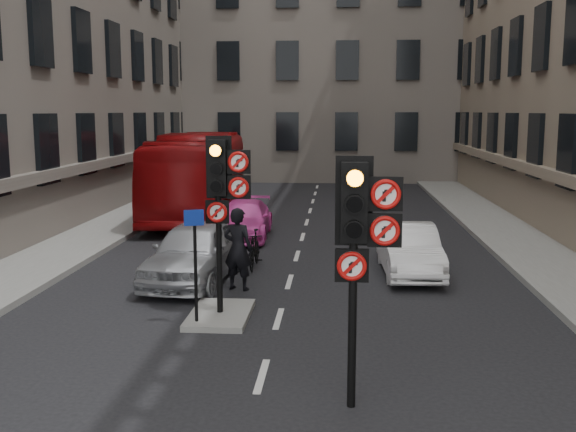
# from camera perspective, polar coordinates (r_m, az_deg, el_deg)

# --- Properties ---
(pavement_left) EXTENTS (3.00, 50.00, 0.16)m
(pavement_left) POSITION_cam_1_polar(r_m,az_deg,el_deg) (22.20, -17.97, -2.19)
(pavement_left) COLOR gray
(pavement_left) RESTS_ON ground
(pavement_right) EXTENTS (3.00, 50.00, 0.16)m
(pavement_right) POSITION_cam_1_polar(r_m,az_deg,el_deg) (21.41, 20.57, -2.72)
(pavement_right) COLOR gray
(pavement_right) RESTS_ON ground
(centre_island) EXTENTS (1.20, 2.00, 0.12)m
(centre_island) POSITION_cam_1_polar(r_m,az_deg,el_deg) (13.97, -5.76, -8.30)
(centre_island) COLOR gray
(centre_island) RESTS_ON ground
(building_far) EXTENTS (30.00, 14.00, 20.00)m
(building_far) POSITION_cam_1_polar(r_m,az_deg,el_deg) (46.52, 2.94, 16.08)
(building_far) COLOR slate
(building_far) RESTS_ON ground
(signal_near) EXTENTS (0.91, 0.40, 3.58)m
(signal_near) POSITION_cam_1_polar(r_m,az_deg,el_deg) (9.27, 6.12, -1.09)
(signal_near) COLOR black
(signal_near) RESTS_ON ground
(signal_far) EXTENTS (0.91, 0.40, 3.58)m
(signal_far) POSITION_cam_1_polar(r_m,az_deg,el_deg) (13.41, -5.58, 2.52)
(signal_far) COLOR black
(signal_far) RESTS_ON centre_island
(car_silver) EXTENTS (2.18, 4.54, 1.50)m
(car_silver) POSITION_cam_1_polar(r_m,az_deg,el_deg) (16.75, -7.91, -3.02)
(car_silver) COLOR #B6B9BF
(car_silver) RESTS_ON ground
(car_white) EXTENTS (1.50, 3.93, 1.28)m
(car_white) POSITION_cam_1_polar(r_m,az_deg,el_deg) (17.65, 10.22, -2.82)
(car_white) COLOR white
(car_white) RESTS_ON ground
(car_pink) EXTENTS (1.78, 4.18, 1.20)m
(car_pink) POSITION_cam_1_polar(r_m,az_deg,el_deg) (22.40, -3.74, -0.32)
(car_pink) COLOR #D73FA1
(car_pink) RESTS_ON ground
(bus_red) EXTENTS (3.63, 12.01, 3.30)m
(bus_red) POSITION_cam_1_polar(r_m,az_deg,el_deg) (27.57, -7.51, 3.55)
(bus_red) COLOR maroon
(bus_red) RESTS_ON ground
(motorcycle) EXTENTS (0.49, 1.69, 1.01)m
(motorcycle) POSITION_cam_1_polar(r_m,az_deg,el_deg) (18.09, -2.86, -2.83)
(motorcycle) COLOR black
(motorcycle) RESTS_ON ground
(motorcyclist) EXTENTS (0.82, 0.65, 1.96)m
(motorcyclist) POSITION_cam_1_polar(r_m,az_deg,el_deg) (15.83, -4.26, -2.80)
(motorcyclist) COLOR black
(motorcyclist) RESTS_ON ground
(info_sign) EXTENTS (0.37, 0.17, 2.21)m
(info_sign) POSITION_cam_1_polar(r_m,az_deg,el_deg) (13.04, -7.89, -2.86)
(info_sign) COLOR black
(info_sign) RESTS_ON centre_island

